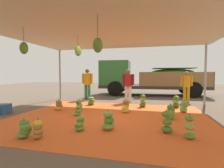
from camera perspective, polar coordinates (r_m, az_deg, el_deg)
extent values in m
plane|color=brown|center=(8.59, 4.16, -6.41)|extent=(40.00, 40.00, 0.00)
cube|color=#E05B23|center=(5.72, -0.91, -11.26)|extent=(6.49, 5.42, 0.01)
cylinder|color=#9EA0A5|center=(10.10, -17.32, 3.02)|extent=(0.10, 0.10, 2.86)
cylinder|color=#9EA0A5|center=(8.99, 29.22, 2.76)|extent=(0.10, 0.10, 2.86)
cube|color=beige|center=(5.72, -0.94, 17.90)|extent=(8.00, 7.00, 0.06)
cylinder|color=#4C422D|center=(4.18, -4.91, 19.31)|extent=(0.01, 0.01, 0.52)
ellipsoid|color=#518428|center=(4.08, -4.88, 13.08)|extent=(0.24, 0.24, 0.36)
cylinder|color=#4C422D|center=(6.31, -11.52, 14.43)|extent=(0.01, 0.01, 0.37)
ellipsoid|color=#75A83D|center=(6.24, -11.47, 10.95)|extent=(0.24, 0.24, 0.36)
cylinder|color=#4C422D|center=(5.79, -27.95, 14.85)|extent=(0.01, 0.01, 0.43)
ellipsoid|color=#518428|center=(5.72, -27.84, 10.78)|extent=(0.24, 0.24, 0.36)
ellipsoid|color=gold|center=(7.15, -17.82, -7.88)|extent=(0.41, 0.41, 0.14)
ellipsoid|color=#996628|center=(7.16, -17.51, -7.16)|extent=(0.33, 0.33, 0.14)
ellipsoid|color=#996628|center=(7.13, -17.62, -6.51)|extent=(0.31, 0.31, 0.14)
ellipsoid|color=#996628|center=(7.11, -17.70, -5.84)|extent=(0.34, 0.34, 0.14)
cylinder|color=olive|center=(7.11, -17.77, -5.35)|extent=(0.04, 0.04, 0.12)
ellipsoid|color=#60932D|center=(8.02, -7.17, -6.61)|extent=(0.43, 0.43, 0.12)
ellipsoid|color=#518428|center=(7.96, -7.14, -6.05)|extent=(0.41, 0.41, 0.12)
ellipsoid|color=#518428|center=(7.95, -6.91, -5.43)|extent=(0.40, 0.40, 0.12)
ellipsoid|color=#6B9E38|center=(7.95, -7.16, -4.80)|extent=(0.35, 0.35, 0.12)
cylinder|color=olive|center=(7.94, -7.09, -4.38)|extent=(0.04, 0.04, 0.12)
ellipsoid|color=#996628|center=(4.21, -24.06, -15.76)|extent=(0.27, 0.27, 0.15)
ellipsoid|color=#996628|center=(4.16, -23.81, -14.62)|extent=(0.24, 0.24, 0.15)
ellipsoid|color=#996628|center=(4.17, -23.96, -13.27)|extent=(0.21, 0.21, 0.15)
ellipsoid|color=gold|center=(4.12, -24.00, -12.11)|extent=(0.21, 0.21, 0.15)
cylinder|color=olive|center=(4.10, -23.92, -11.32)|extent=(0.04, 0.04, 0.12)
ellipsoid|color=#518428|center=(4.26, 25.04, -15.72)|extent=(0.30, 0.30, 0.13)
ellipsoid|color=#75A83D|center=(4.20, 24.84, -13.18)|extent=(0.29, 0.29, 0.13)
ellipsoid|color=#518428|center=(4.12, 24.85, -10.69)|extent=(0.27, 0.27, 0.13)
cylinder|color=olive|center=(4.14, 24.94, -9.79)|extent=(0.04, 0.04, 0.12)
ellipsoid|color=#75A83D|center=(6.96, 23.20, -8.22)|extent=(0.38, 0.38, 0.15)
ellipsoid|color=#75A83D|center=(6.97, 23.16, -7.40)|extent=(0.33, 0.33, 0.15)
ellipsoid|color=#60932D|center=(6.96, 23.60, -6.63)|extent=(0.30, 0.30, 0.15)
ellipsoid|color=#75A83D|center=(6.95, 23.43, -5.83)|extent=(0.28, 0.28, 0.15)
cylinder|color=olive|center=(6.93, 23.42, -5.35)|extent=(0.04, 0.04, 0.12)
ellipsoid|color=#477523|center=(7.88, 21.00, -6.77)|extent=(0.36, 0.36, 0.18)
ellipsoid|color=#75A83D|center=(7.81, 20.85, -5.62)|extent=(0.39, 0.39, 0.18)
ellipsoid|color=#477523|center=(7.82, 21.12, -4.38)|extent=(0.33, 0.33, 0.18)
cylinder|color=olive|center=(7.80, 20.93, -3.95)|extent=(0.04, 0.04, 0.12)
ellipsoid|color=#477523|center=(6.88, -10.98, -8.27)|extent=(0.30, 0.30, 0.12)
ellipsoid|color=#60932D|center=(6.86, -11.29, -7.69)|extent=(0.31, 0.31, 0.12)
ellipsoid|color=#6B9E38|center=(6.86, -10.88, -7.09)|extent=(0.28, 0.28, 0.12)
ellipsoid|color=#477523|center=(6.85, -11.32, -6.50)|extent=(0.26, 0.26, 0.12)
ellipsoid|color=#518428|center=(6.85, -11.30, -5.90)|extent=(0.27, 0.27, 0.12)
cylinder|color=olive|center=(6.81, -11.16, -5.43)|extent=(0.04, 0.04, 0.12)
ellipsoid|color=#6B9E38|center=(4.47, -1.40, -14.17)|extent=(0.39, 0.39, 0.18)
ellipsoid|color=#518428|center=(4.46, -1.02, -12.18)|extent=(0.33, 0.33, 0.18)
ellipsoid|color=#6B9E38|center=(4.42, -1.35, -10.31)|extent=(0.32, 0.32, 0.18)
cylinder|color=olive|center=(4.40, -1.39, -9.56)|extent=(0.04, 0.04, 0.12)
ellipsoid|color=#477523|center=(7.59, 10.36, -7.07)|extent=(0.32, 0.32, 0.16)
ellipsoid|color=#60932D|center=(7.55, 10.65, -6.10)|extent=(0.38, 0.38, 0.16)
ellipsoid|color=#75A83D|center=(7.53, 10.31, -5.10)|extent=(0.26, 0.26, 0.16)
ellipsoid|color=#477523|center=(7.54, 10.52, -4.08)|extent=(0.30, 0.30, 0.16)
cylinder|color=olive|center=(7.51, 10.46, -3.64)|extent=(0.04, 0.04, 0.12)
ellipsoid|color=gold|center=(6.35, 4.60, -8.95)|extent=(0.36, 0.36, 0.18)
ellipsoid|color=gold|center=(6.32, 4.41, -8.24)|extent=(0.38, 0.38, 0.18)
ellipsoid|color=gold|center=(6.34, 4.69, -7.45)|extent=(0.37, 0.37, 0.18)
ellipsoid|color=#996628|center=(6.33, 4.74, -6.70)|extent=(0.32, 0.32, 0.18)
ellipsoid|color=#996628|center=(6.28, 4.71, -6.01)|extent=(0.33, 0.33, 0.18)
cylinder|color=olive|center=(6.28, 4.57, -5.46)|extent=(0.04, 0.04, 0.12)
ellipsoid|color=#6B9E38|center=(5.77, 19.24, -10.40)|extent=(0.37, 0.37, 0.17)
ellipsoid|color=#60932D|center=(5.75, 19.37, -9.72)|extent=(0.32, 0.32, 0.17)
ellipsoid|color=#6B9E38|center=(5.74, 19.50, -8.98)|extent=(0.31, 0.31, 0.17)
ellipsoid|color=#477523|center=(5.74, 19.53, -8.23)|extent=(0.23, 0.23, 0.17)
ellipsoid|color=#477523|center=(5.72, 19.31, -7.51)|extent=(0.29, 0.29, 0.17)
cylinder|color=olive|center=(5.70, 19.34, -6.94)|extent=(0.04, 0.04, 0.12)
ellipsoid|color=#60932D|center=(6.01, -11.86, -9.93)|extent=(0.25, 0.25, 0.13)
ellipsoid|color=#6B9E38|center=(6.00, -11.41, -8.85)|extent=(0.27, 0.27, 0.13)
ellipsoid|color=#60932D|center=(5.96, -11.48, -7.83)|extent=(0.21, 0.21, 0.13)
cylinder|color=olive|center=(5.95, -11.60, -7.26)|extent=(0.04, 0.04, 0.12)
ellipsoid|color=#518428|center=(4.41, -28.03, -15.00)|extent=(0.39, 0.39, 0.15)
ellipsoid|color=#477523|center=(4.38, -27.52, -14.18)|extent=(0.37, 0.37, 0.15)
ellipsoid|color=#477523|center=(4.37, -27.30, -13.35)|extent=(0.26, 0.26, 0.15)
ellipsoid|color=#6B9E38|center=(4.36, -27.67, -12.48)|extent=(0.32, 0.32, 0.15)
ellipsoid|color=#518428|center=(4.36, -27.79, -11.61)|extent=(0.32, 0.32, 0.15)
cylinder|color=olive|center=(4.32, -27.83, -10.91)|extent=(0.04, 0.04, 0.12)
ellipsoid|color=#477523|center=(4.47, 18.20, -14.43)|extent=(0.37, 0.37, 0.16)
ellipsoid|color=#518428|center=(4.41, 18.27, -12.14)|extent=(0.33, 0.33, 0.16)
ellipsoid|color=#518428|center=(4.37, 17.99, -9.73)|extent=(0.27, 0.27, 0.16)
cylinder|color=olive|center=(4.35, 18.08, -8.99)|extent=(0.04, 0.04, 0.12)
ellipsoid|color=#518428|center=(4.47, -10.93, -14.62)|extent=(0.27, 0.27, 0.12)
ellipsoid|color=#477523|center=(4.47, -11.25, -13.73)|extent=(0.32, 0.32, 0.12)
ellipsoid|color=#75A83D|center=(4.44, -11.01, -12.97)|extent=(0.23, 0.23, 0.12)
ellipsoid|color=#477523|center=(4.45, -10.81, -12.10)|extent=(0.25, 0.25, 0.12)
ellipsoid|color=#75A83D|center=(4.44, -10.63, -11.27)|extent=(0.27, 0.27, 0.12)
cylinder|color=olive|center=(4.41, -11.04, -10.57)|extent=(0.04, 0.04, 0.12)
cube|color=#2D2D2D|center=(12.03, 13.44, -0.86)|extent=(7.28, 2.58, 0.20)
cube|color=#2D6B33|center=(12.15, 1.21, 3.75)|extent=(2.11, 2.14, 1.70)
cube|color=#232D38|center=(12.37, -3.46, 5.31)|extent=(0.12, 1.77, 0.75)
cube|color=olive|center=(11.10, 20.80, 1.53)|extent=(4.45, 0.31, 0.90)
cube|color=olive|center=(13.20, 19.17, 1.79)|extent=(4.45, 0.31, 0.90)
cube|color=olive|center=(12.68, 29.71, 1.50)|extent=(0.20, 2.21, 0.90)
ellipsoid|color=#6B9E38|center=(12.15, 19.93, 2.23)|extent=(4.01, 2.06, 1.14)
cube|color=#237533|center=(12.15, 19.98, 5.00)|extent=(2.75, 1.82, 0.04)
cylinder|color=black|center=(11.17, 1.09, -1.59)|extent=(1.01, 0.33, 1.00)
cylinder|color=black|center=(13.16, 2.54, -0.88)|extent=(1.01, 0.33, 1.00)
cylinder|color=black|center=(11.43, 26.00, -1.81)|extent=(1.01, 0.33, 1.00)
cylinder|color=black|center=(13.37, 23.73, -1.08)|extent=(1.01, 0.33, 1.00)
cylinder|color=silver|center=(8.72, 4.89, -3.51)|extent=(0.16, 0.16, 0.83)
cylinder|color=silver|center=(8.69, 6.12, -3.53)|extent=(0.16, 0.16, 0.83)
cylinder|color=maroon|center=(8.65, 5.53, 1.29)|extent=(0.38, 0.38, 0.63)
cylinder|color=maroon|center=(8.69, 3.89, 1.53)|extent=(0.12, 0.12, 0.56)
cylinder|color=maroon|center=(8.62, 7.19, 1.50)|extent=(0.12, 0.12, 0.56)
sphere|color=#936B4C|center=(8.65, 5.55, 4.26)|extent=(0.23, 0.23, 0.23)
cylinder|color=orange|center=(9.59, 23.50, -3.29)|extent=(0.15, 0.15, 0.79)
cylinder|color=orange|center=(9.62, 24.54, -3.29)|extent=(0.15, 0.15, 0.79)
cylinder|color=orange|center=(9.56, 24.11, 0.81)|extent=(0.36, 0.36, 0.59)
cylinder|color=orange|center=(9.51, 22.71, 1.03)|extent=(0.11, 0.11, 0.52)
cylinder|color=orange|center=(9.60, 25.51, 0.99)|extent=(0.11, 0.11, 0.52)
sphere|color=#936B4C|center=(9.55, 24.17, 3.35)|extent=(0.21, 0.21, 0.21)
cylinder|color=#337A4C|center=(9.71, -8.91, -2.78)|extent=(0.16, 0.16, 0.86)
cylinder|color=#337A4C|center=(9.63, -7.85, -2.82)|extent=(0.16, 0.16, 0.86)
cylinder|color=orange|center=(9.62, -8.42, 1.65)|extent=(0.39, 0.39, 0.64)
cylinder|color=orange|center=(9.72, -9.83, 1.87)|extent=(0.13, 0.13, 0.57)
cylinder|color=orange|center=(9.53, -6.97, 1.86)|extent=(0.13, 0.13, 0.57)
sphere|color=brown|center=(9.62, -8.44, 4.40)|extent=(0.23, 0.23, 0.23)
cube|color=#335B8E|center=(7.38, -33.09, -7.15)|extent=(0.54, 0.55, 0.35)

